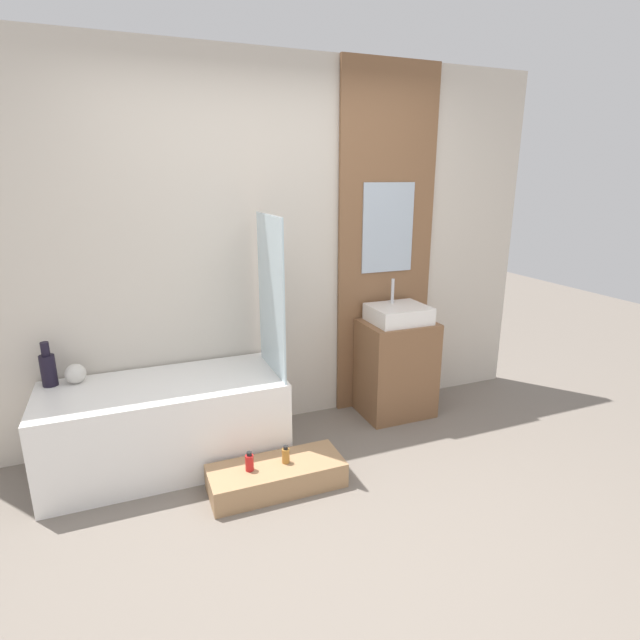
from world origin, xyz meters
TOP-DOWN VIEW (x-y plane):
  - ground_plane at (0.00, 0.00)m, footprint 12.00×12.00m
  - wall_tiled_back at (0.00, 1.58)m, footprint 4.20×0.06m
  - wall_wood_accent at (0.88, 1.53)m, footprint 0.79×0.04m
  - bathtub at (-0.86, 1.21)m, footprint 1.48×0.65m
  - glass_shower_screen at (-0.15, 1.18)m, footprint 0.01×0.55m
  - wooden_step_bench at (-0.28, 0.69)m, footprint 0.80×0.32m
  - vanity_cabinet at (0.88, 1.30)m, footprint 0.54×0.42m
  - sink at (0.88, 1.30)m, footprint 0.42×0.36m
  - vase_tall_dark at (-1.50, 1.44)m, footprint 0.09×0.09m
  - vase_round_light at (-1.35, 1.42)m, footprint 0.12×0.12m
  - bottle_soap_primary at (-0.44, 0.69)m, footprint 0.05×0.05m
  - bottle_soap_secondary at (-0.22, 0.69)m, footprint 0.05×0.05m

SIDE VIEW (x-z plane):
  - ground_plane at x=0.00m, z-range 0.00..0.00m
  - wooden_step_bench at x=-0.28m, z-range 0.00..0.15m
  - bottle_soap_secondary at x=-0.22m, z-range 0.15..0.26m
  - bottle_soap_primary at x=-0.44m, z-range 0.15..0.27m
  - bathtub at x=-0.86m, z-range 0.00..0.56m
  - vanity_cabinet at x=0.88m, z-range 0.00..0.75m
  - vase_round_light at x=-1.35m, z-range 0.56..0.69m
  - vase_tall_dark at x=-1.50m, z-range 0.54..0.82m
  - sink at x=0.88m, z-range 0.66..0.97m
  - glass_shower_screen at x=-0.15m, z-range 0.56..1.58m
  - wall_tiled_back at x=0.00m, z-range 0.00..2.60m
  - wall_wood_accent at x=0.88m, z-range 0.01..2.61m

